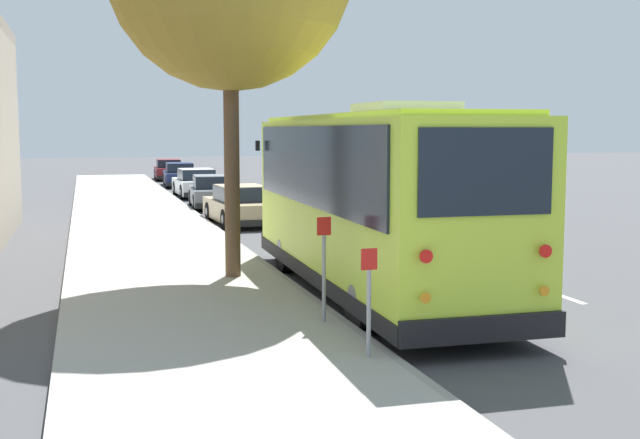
% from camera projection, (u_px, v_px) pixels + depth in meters
% --- Properties ---
extents(ground_plane, '(160.00, 160.00, 0.00)m').
position_uv_depth(ground_plane, '(381.00, 283.00, 16.39)').
color(ground_plane, '#474749').
extents(sidewalk_slab, '(80.00, 4.24, 0.15)m').
position_uv_depth(sidewalk_slab, '(179.00, 291.00, 15.22)').
color(sidewalk_slab, '#A3A099').
rests_on(sidewalk_slab, ground).
extents(curb_strip, '(80.00, 0.14, 0.15)m').
position_uv_depth(curb_strip, '(290.00, 285.00, 15.84)').
color(curb_strip, gray).
rests_on(curb_strip, ground).
extents(shuttle_bus, '(9.57, 2.69, 3.57)m').
position_uv_depth(shuttle_bus, '(372.00, 194.00, 15.09)').
color(shuttle_bus, '#BCDB38').
rests_on(shuttle_bus, ground).
extents(parked_sedan_tan, '(4.30, 1.93, 1.30)m').
position_uv_depth(parked_sedan_tan, '(240.00, 206.00, 26.56)').
color(parked_sedan_tan, tan).
rests_on(parked_sedan_tan, ground).
extents(parked_sedan_gray, '(4.22, 1.89, 1.32)m').
position_uv_depth(parked_sedan_gray, '(212.00, 193.00, 32.23)').
color(parked_sedan_gray, slate).
rests_on(parked_sedan_gray, ground).
extents(parked_sedan_white, '(4.19, 1.87, 1.33)m').
position_uv_depth(parked_sedan_white, '(196.00, 184.00, 37.43)').
color(parked_sedan_white, silver).
rests_on(parked_sedan_white, ground).
extents(parked_sedan_navy, '(4.76, 1.90, 1.31)m').
position_uv_depth(parked_sedan_navy, '(180.00, 175.00, 44.57)').
color(parked_sedan_navy, '#19234C').
rests_on(parked_sedan_navy, ground).
extents(parked_sedan_maroon, '(4.18, 1.83, 1.29)m').
position_uv_depth(parked_sedan_maroon, '(169.00, 170.00, 50.37)').
color(parked_sedan_maroon, maroon).
rests_on(parked_sedan_maroon, ground).
extents(sign_post_near, '(0.06, 0.22, 1.44)m').
position_uv_depth(sign_post_near, '(369.00, 301.00, 10.44)').
color(sign_post_near, gray).
rests_on(sign_post_near, sidewalk_slab).
extents(sign_post_far, '(0.06, 0.22, 1.64)m').
position_uv_depth(sign_post_far, '(324.00, 268.00, 12.37)').
color(sign_post_far, gray).
rests_on(sign_post_far, sidewalk_slab).
extents(lane_stripe_mid, '(2.40, 0.14, 0.01)m').
position_uv_depth(lane_stripe_mid, '(548.00, 291.00, 15.55)').
color(lane_stripe_mid, silver).
rests_on(lane_stripe_mid, ground).
extents(lane_stripe_ahead, '(2.40, 0.14, 0.01)m').
position_uv_depth(lane_stripe_ahead, '(423.00, 248.00, 21.27)').
color(lane_stripe_ahead, silver).
rests_on(lane_stripe_ahead, ground).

